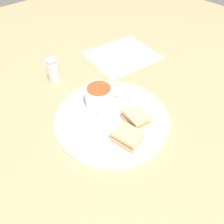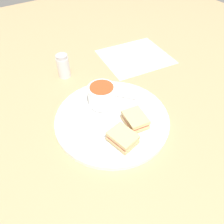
{
  "view_description": "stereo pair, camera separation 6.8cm",
  "coord_description": "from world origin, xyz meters",
  "px_view_note": "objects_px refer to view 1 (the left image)",
  "views": [
    {
      "loc": [
        -0.35,
        0.32,
        0.52
      ],
      "look_at": [
        0.0,
        0.0,
        0.04
      ],
      "focal_mm": 35.0,
      "sensor_mm": 36.0,
      "label": 1
    },
    {
      "loc": [
        -0.39,
        0.27,
        0.52
      ],
      "look_at": [
        0.0,
        0.0,
        0.04
      ],
      "focal_mm": 35.0,
      "sensor_mm": 36.0,
      "label": 2
    }
  ],
  "objects_px": {
    "spoon": "(109,94)",
    "sandwich_half_near": "(127,136)",
    "soup_bowl": "(99,96)",
    "salt_shaker": "(53,70)",
    "sandwich_half_far": "(136,117)"
  },
  "relations": [
    {
      "from": "spoon",
      "to": "sandwich_half_near",
      "type": "distance_m",
      "value": 0.2
    },
    {
      "from": "soup_bowl",
      "to": "spoon",
      "type": "xyz_separation_m",
      "value": [
        0.01,
        -0.05,
        -0.03
      ]
    },
    {
      "from": "spoon",
      "to": "salt_shaker",
      "type": "relative_size",
      "value": 0.96
    },
    {
      "from": "soup_bowl",
      "to": "sandwich_half_far",
      "type": "height_order",
      "value": "soup_bowl"
    },
    {
      "from": "sandwich_half_far",
      "to": "sandwich_half_near",
      "type": "bearing_deg",
      "value": 115.62
    },
    {
      "from": "soup_bowl",
      "to": "sandwich_half_near",
      "type": "bearing_deg",
      "value": 167.33
    },
    {
      "from": "sandwich_half_near",
      "to": "sandwich_half_far",
      "type": "bearing_deg",
      "value": -64.38
    },
    {
      "from": "soup_bowl",
      "to": "sandwich_half_near",
      "type": "relative_size",
      "value": 1.05
    },
    {
      "from": "spoon",
      "to": "sandwich_half_far",
      "type": "distance_m",
      "value": 0.15
    },
    {
      "from": "spoon",
      "to": "salt_shaker",
      "type": "bearing_deg",
      "value": -20.37
    },
    {
      "from": "sandwich_half_far",
      "to": "salt_shaker",
      "type": "bearing_deg",
      "value": 9.55
    },
    {
      "from": "soup_bowl",
      "to": "sandwich_half_far",
      "type": "distance_m",
      "value": 0.14
    },
    {
      "from": "spoon",
      "to": "sandwich_half_far",
      "type": "bearing_deg",
      "value": 132.08
    },
    {
      "from": "salt_shaker",
      "to": "soup_bowl",
      "type": "bearing_deg",
      "value": -173.26
    },
    {
      "from": "soup_bowl",
      "to": "salt_shaker",
      "type": "xyz_separation_m",
      "value": [
        0.24,
        0.03,
        -0.01
      ]
    }
  ]
}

